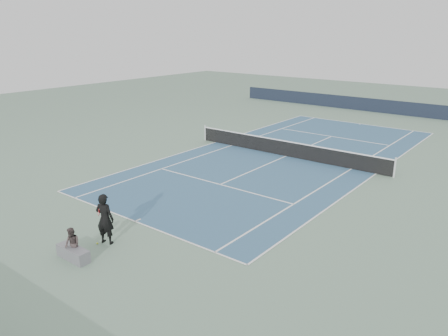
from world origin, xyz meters
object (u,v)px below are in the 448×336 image
Objects in this scene: tennis_net at (286,148)px; tennis_player at (105,219)px; tennis_ball at (97,243)px; spectator_bench at (73,249)px.

tennis_net is 6.85× the size of tennis_player.
tennis_ball is 1.22m from spectator_bench.
tennis_net is at bearing 91.67° from tennis_ball.
spectator_bench is (0.26, -1.14, 0.36)m from tennis_ball.
tennis_player is at bearing 57.57° from tennis_ball.
tennis_player is (0.59, -13.71, 0.44)m from tennis_net.
tennis_ball is 0.05× the size of spectator_bench.
tennis_ball is at bearing 103.04° from spectator_bench.
tennis_net is 9.52× the size of spectator_bench.
tennis_player is 1.53m from spectator_bench.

